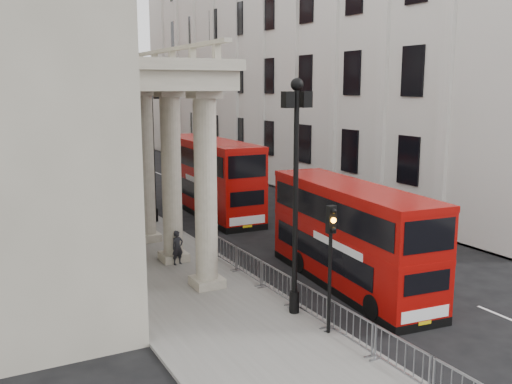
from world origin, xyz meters
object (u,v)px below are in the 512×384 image
at_px(lamp_post_north, 93,126).
at_px(bus_near, 350,234).
at_px(lamp_post_south, 296,182).
at_px(traffic_light, 331,246).
at_px(lamp_post_mid, 153,142).
at_px(bus_far, 211,175).
at_px(pedestrian_a, 178,248).
at_px(pedestrian_b, 111,215).
at_px(monument_column, 57,40).
at_px(pedestrian_c, 98,205).

relative_size(lamp_post_north, bus_near, 0.83).
relative_size(lamp_post_south, traffic_light, 1.93).
bearing_deg(traffic_light, lamp_post_mid, 90.32).
relative_size(bus_far, pedestrian_a, 7.06).
bearing_deg(bus_near, lamp_post_north, 102.49).
bearing_deg(pedestrian_b, traffic_light, 68.46).
bearing_deg(pedestrian_a, lamp_post_north, 72.45).
bearing_deg(monument_column, lamp_post_mid, -95.24).
xyz_separation_m(lamp_post_north, traffic_light, (0.10, -34.02, -1.80)).
xyz_separation_m(traffic_light, bus_far, (4.03, 19.03, -0.60)).
distance_m(lamp_post_north, pedestrian_c, 14.86).
distance_m(lamp_post_north, pedestrian_b, 17.38).
relative_size(monument_column, pedestrian_c, 28.30).
distance_m(lamp_post_mid, bus_near, 15.06).
bearing_deg(bus_far, monument_column, 89.74).
bearing_deg(lamp_post_south, monument_column, 85.71).
bearing_deg(monument_column, lamp_post_south, -94.29).
height_order(pedestrian_b, pedestrian_c, pedestrian_c).
distance_m(bus_near, pedestrian_b, 15.19).
height_order(lamp_post_north, pedestrian_a, lamp_post_north).
bearing_deg(monument_column, lamp_post_north, -96.72).
xyz_separation_m(monument_column, lamp_post_north, (-6.60, -56.00, -11.07)).
xyz_separation_m(bus_far, pedestrian_c, (-7.11, 0.94, -1.43)).
distance_m(lamp_post_south, lamp_post_mid, 16.00).
bearing_deg(pedestrian_b, lamp_post_mid, 162.41).
xyz_separation_m(monument_column, bus_far, (-2.47, -70.99, -13.47)).
relative_size(bus_near, pedestrian_b, 6.17).
relative_size(traffic_light, pedestrian_b, 2.65).
relative_size(traffic_light, bus_far, 0.38).
distance_m(lamp_post_south, lamp_post_north, 32.00).
bearing_deg(pedestrian_b, bus_far, 162.55).
bearing_deg(monument_column, traffic_light, -94.13).
bearing_deg(bus_near, pedestrian_c, 117.79).
distance_m(monument_column, pedestrian_a, 82.49).
relative_size(lamp_post_mid, bus_near, 0.83).
xyz_separation_m(monument_column, lamp_post_south, (-6.60, -88.00, -11.07)).
height_order(monument_column, lamp_post_south, monument_column).
relative_size(bus_far, pedestrian_c, 5.84).
height_order(monument_column, traffic_light, monument_column).
bearing_deg(lamp_post_south, bus_near, 24.17).
bearing_deg(bus_far, pedestrian_c, 174.20).
distance_m(pedestrian_b, pedestrian_c, 2.64).
bearing_deg(lamp_post_mid, pedestrian_c, 146.76).
bearing_deg(bus_far, lamp_post_north, 107.13).
xyz_separation_m(lamp_post_mid, pedestrian_b, (-2.83, -0.68, -3.98)).
bearing_deg(pedestrian_b, lamp_post_north, -130.77).
height_order(lamp_post_south, lamp_post_north, same).
height_order(lamp_post_mid, bus_far, lamp_post_mid).
xyz_separation_m(traffic_light, pedestrian_b, (-2.93, 17.34, -2.18)).
height_order(monument_column, pedestrian_b, monument_column).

